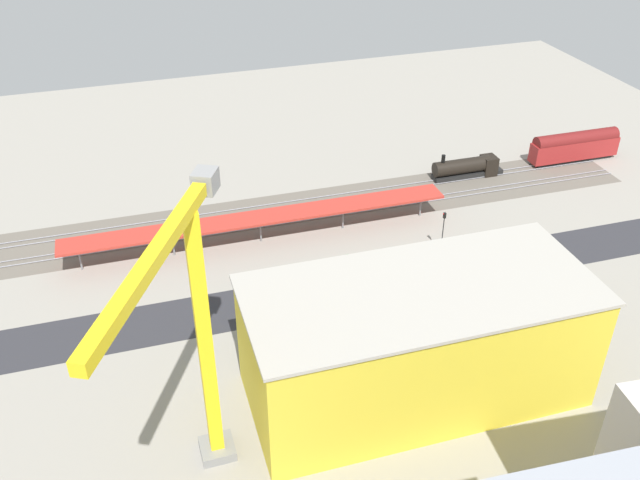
# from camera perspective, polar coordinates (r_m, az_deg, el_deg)

# --- Properties ---
(ground_plane) EXTENTS (186.89, 186.89, 0.00)m
(ground_plane) POSITION_cam_1_polar(r_m,az_deg,el_deg) (102.63, 2.16, -2.81)
(ground_plane) COLOR gray
(ground_plane) RESTS_ON ground
(rail_bed) EXTENTS (117.01, 15.43, 0.01)m
(rail_bed) POSITION_cam_1_polar(r_m,az_deg,el_deg) (118.48, -1.05, 2.50)
(rail_bed) COLOR #665E54
(rail_bed) RESTS_ON ground
(street_asphalt) EXTENTS (116.94, 10.93, 0.01)m
(street_asphalt) POSITION_cam_1_polar(r_m,az_deg,el_deg) (99.92, 2.85, -3.94)
(street_asphalt) COLOR #2D2D33
(street_asphalt) RESTS_ON ground
(track_rails) EXTENTS (116.79, 8.99, 0.12)m
(track_rails) POSITION_cam_1_polar(r_m,az_deg,el_deg) (118.39, -1.05, 2.57)
(track_rails) COLOR #9E9EA8
(track_rails) RESTS_ON ground
(platform_canopy_near) EXTENTS (61.05, 5.57, 4.47)m
(platform_canopy_near) POSITION_cam_1_polar(r_m,az_deg,el_deg) (108.25, -4.98, 1.82)
(platform_canopy_near) COLOR #B73328
(platform_canopy_near) RESTS_ON ground
(locomotive) EXTENTS (13.64, 3.07, 5.17)m
(locomotive) POSITION_cam_1_polar(r_m,az_deg,el_deg) (131.36, 12.14, 5.85)
(locomotive) COLOR black
(locomotive) RESTS_ON ground
(passenger_coach) EXTENTS (18.12, 3.21, 5.97)m
(passenger_coach) POSITION_cam_1_polar(r_m,az_deg,el_deg) (142.84, 20.29, 7.32)
(passenger_coach) COLOR black
(passenger_coach) RESTS_ON ground
(parked_car_0) EXTENTS (4.18, 1.95, 1.74)m
(parked_car_0) POSITION_cam_1_polar(r_m,az_deg,el_deg) (111.64, 14.43, -0.23)
(parked_car_0) COLOR black
(parked_car_0) RESTS_ON ground
(parked_car_1) EXTENTS (4.39, 1.76, 1.71)m
(parked_car_1) POSITION_cam_1_polar(r_m,az_deg,el_deg) (108.51, 11.01, -0.81)
(parked_car_1) COLOR black
(parked_car_1) RESTS_ON ground
(parked_car_2) EXTENTS (4.54, 1.86, 1.67)m
(parked_car_2) POSITION_cam_1_polar(r_m,az_deg,el_deg) (105.36, 6.98, -1.52)
(parked_car_2) COLOR black
(parked_car_2) RESTS_ON ground
(parked_car_3) EXTENTS (4.57, 1.77, 1.74)m
(parked_car_3) POSITION_cam_1_polar(r_m,az_deg,el_deg) (102.38, 2.81, -2.39)
(parked_car_3) COLOR black
(parked_car_3) RESTS_ON ground
(parked_car_4) EXTENTS (4.13, 1.97, 1.67)m
(parked_car_4) POSITION_cam_1_polar(r_m,az_deg,el_deg) (100.70, -1.18, -3.05)
(parked_car_4) COLOR black
(parked_car_4) RESTS_ON ground
(construction_building) EXTENTS (38.49, 17.25, 14.64)m
(construction_building) POSITION_cam_1_polar(r_m,az_deg,el_deg) (80.01, 7.97, -8.44)
(construction_building) COLOR yellow
(construction_building) RESTS_ON ground
(construction_roof_slab) EXTENTS (39.10, 17.86, 0.40)m
(construction_roof_slab) POSITION_cam_1_polar(r_m,az_deg,el_deg) (75.32, 8.39, -4.12)
(construction_roof_slab) COLOR #ADA89E
(construction_roof_slab) RESTS_ON construction_building
(tower_crane) EXTENTS (13.41, 23.70, 31.69)m
(tower_crane) POSITION_cam_1_polar(r_m,az_deg,el_deg) (64.10, -10.32, -7.32)
(tower_crane) COLOR gray
(tower_crane) RESTS_ON ground
(box_truck_0) EXTENTS (9.90, 3.65, 3.48)m
(box_truck_0) POSITION_cam_1_polar(r_m,az_deg,el_deg) (92.63, 3.46, -6.02)
(box_truck_0) COLOR black
(box_truck_0) RESTS_ON ground
(street_tree_0) EXTENTS (5.73, 5.73, 8.44)m
(street_tree_0) POSITION_cam_1_polar(r_m,az_deg,el_deg) (89.94, -1.79, -4.23)
(street_tree_0) COLOR brown
(street_tree_0) RESTS_ON ground
(street_tree_1) EXTENTS (4.17, 4.17, 6.58)m
(street_tree_1) POSITION_cam_1_polar(r_m,az_deg,el_deg) (96.19, 7.78, -2.59)
(street_tree_1) COLOR brown
(street_tree_1) RESTS_ON ground
(street_tree_2) EXTENTS (5.24, 5.24, 8.45)m
(street_tree_2) POSITION_cam_1_polar(r_m,az_deg,el_deg) (92.68, 2.49, -2.78)
(street_tree_2) COLOR brown
(street_tree_2) RESTS_ON ground
(street_tree_3) EXTENTS (5.77, 5.77, 7.67)m
(street_tree_3) POSITION_cam_1_polar(r_m,az_deg,el_deg) (92.58, 1.46, -3.59)
(street_tree_3) COLOR brown
(street_tree_3) RESTS_ON ground
(street_tree_4) EXTENTS (4.66, 4.66, 6.81)m
(street_tree_4) POSITION_cam_1_polar(r_m,az_deg,el_deg) (100.35, 12.74, -1.52)
(street_tree_4) COLOR brown
(street_tree_4) RESTS_ON ground
(traffic_light) EXTENTS (0.50, 0.36, 7.31)m
(traffic_light) POSITION_cam_1_polar(r_m,az_deg,el_deg) (106.11, 10.15, 1.05)
(traffic_light) COLOR #333333
(traffic_light) RESTS_ON ground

